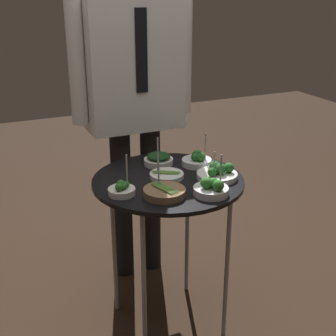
{
  "coord_description": "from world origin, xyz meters",
  "views": [
    {
      "loc": [
        -0.77,
        -1.7,
        1.55
      ],
      "look_at": [
        0.0,
        0.0,
        0.81
      ],
      "focal_mm": 50.0,
      "sensor_mm": 36.0,
      "label": 1
    }
  ],
  "objects_px": {
    "bowl_broccoli_near_rim": "(197,160)",
    "bowl_broccoli_front_right": "(122,189)",
    "waiter_figure": "(133,81)",
    "bowl_asparagus_mid_left": "(164,192)",
    "bowl_spinach_back_right": "(159,160)",
    "bowl_broccoli_front_left": "(217,173)",
    "bowl_asparagus_front_center": "(166,175)",
    "serving_cart": "(168,191)",
    "bowl_broccoli_mid_right": "(211,188)"
  },
  "relations": [
    {
      "from": "bowl_broccoli_near_rim",
      "to": "bowl_broccoli_front_right",
      "type": "xyz_separation_m",
      "value": [
        -0.42,
        -0.16,
        -0.0
      ]
    },
    {
      "from": "bowl_asparagus_front_center",
      "to": "bowl_broccoli_front_left",
      "type": "relative_size",
      "value": 1.0
    },
    {
      "from": "bowl_spinach_back_right",
      "to": "bowl_broccoli_front_left",
      "type": "bearing_deg",
      "value": -56.59
    },
    {
      "from": "bowl_broccoli_near_rim",
      "to": "bowl_spinach_back_right",
      "type": "distance_m",
      "value": 0.18
    },
    {
      "from": "bowl_broccoli_mid_right",
      "to": "serving_cart",
      "type": "bearing_deg",
      "value": 111.77
    },
    {
      "from": "bowl_asparagus_mid_left",
      "to": "bowl_broccoli_front_left",
      "type": "height_order",
      "value": "bowl_broccoli_front_left"
    },
    {
      "from": "bowl_spinach_back_right",
      "to": "waiter_figure",
      "type": "bearing_deg",
      "value": 89.33
    },
    {
      "from": "bowl_broccoli_mid_right",
      "to": "bowl_broccoli_front_right",
      "type": "xyz_separation_m",
      "value": [
        -0.32,
        0.15,
        -0.01
      ]
    },
    {
      "from": "bowl_broccoli_near_rim",
      "to": "bowl_broccoli_front_left",
      "type": "height_order",
      "value": "bowl_broccoli_near_rim"
    },
    {
      "from": "bowl_broccoli_front_right",
      "to": "bowl_asparagus_front_center",
      "type": "xyz_separation_m",
      "value": [
        0.23,
        0.09,
        -0.01
      ]
    },
    {
      "from": "serving_cart",
      "to": "bowl_broccoli_front_right",
      "type": "relative_size",
      "value": 4.74
    },
    {
      "from": "serving_cart",
      "to": "bowl_broccoli_front_right",
      "type": "distance_m",
      "value": 0.26
    },
    {
      "from": "bowl_asparagus_front_center",
      "to": "serving_cart",
      "type": "bearing_deg",
      "value": -77.28
    },
    {
      "from": "bowl_broccoli_front_right",
      "to": "bowl_asparagus_mid_left",
      "type": "xyz_separation_m",
      "value": [
        0.15,
        -0.08,
        -0.01
      ]
    },
    {
      "from": "bowl_broccoli_near_rim",
      "to": "bowl_broccoli_front_left",
      "type": "distance_m",
      "value": 0.17
    },
    {
      "from": "bowl_broccoli_mid_right",
      "to": "bowl_broccoli_front_right",
      "type": "height_order",
      "value": "bowl_broccoli_mid_right"
    },
    {
      "from": "serving_cart",
      "to": "waiter_figure",
      "type": "height_order",
      "value": "waiter_figure"
    },
    {
      "from": "bowl_spinach_back_right",
      "to": "bowl_asparagus_front_center",
      "type": "distance_m",
      "value": 0.16
    },
    {
      "from": "bowl_broccoli_mid_right",
      "to": "bowl_broccoli_front_left",
      "type": "distance_m",
      "value": 0.18
    },
    {
      "from": "serving_cart",
      "to": "bowl_asparagus_mid_left",
      "type": "distance_m",
      "value": 0.19
    },
    {
      "from": "serving_cart",
      "to": "bowl_broccoli_front_left",
      "type": "relative_size",
      "value": 4.3
    },
    {
      "from": "bowl_broccoli_near_rim",
      "to": "waiter_figure",
      "type": "height_order",
      "value": "waiter_figure"
    },
    {
      "from": "bowl_spinach_back_right",
      "to": "bowl_asparagus_front_center",
      "type": "bearing_deg",
      "value": -101.69
    },
    {
      "from": "bowl_broccoli_near_rim",
      "to": "bowl_asparagus_mid_left",
      "type": "distance_m",
      "value": 0.37
    },
    {
      "from": "bowl_broccoli_near_rim",
      "to": "bowl_asparagus_front_center",
      "type": "distance_m",
      "value": 0.21
    },
    {
      "from": "bowl_asparagus_front_center",
      "to": "bowl_broccoli_front_left",
      "type": "bearing_deg",
      "value": -25.76
    },
    {
      "from": "bowl_broccoli_front_right",
      "to": "waiter_figure",
      "type": "height_order",
      "value": "waiter_figure"
    },
    {
      "from": "bowl_spinach_back_right",
      "to": "bowl_broccoli_front_left",
      "type": "relative_size",
      "value": 0.77
    },
    {
      "from": "bowl_broccoli_mid_right",
      "to": "bowl_asparagus_front_center",
      "type": "relative_size",
      "value": 0.94
    },
    {
      "from": "bowl_broccoli_near_rim",
      "to": "bowl_spinach_back_right",
      "type": "bearing_deg",
      "value": 152.67
    },
    {
      "from": "bowl_broccoli_front_left",
      "to": "bowl_broccoli_near_rim",
      "type": "bearing_deg",
      "value": 92.97
    },
    {
      "from": "waiter_figure",
      "to": "bowl_broccoli_front_right",
      "type": "bearing_deg",
      "value": -115.32
    },
    {
      "from": "serving_cart",
      "to": "bowl_spinach_back_right",
      "type": "relative_size",
      "value": 5.61
    },
    {
      "from": "bowl_asparagus_mid_left",
      "to": "bowl_broccoli_front_left",
      "type": "xyz_separation_m",
      "value": [
        0.28,
        0.07,
        0.01
      ]
    },
    {
      "from": "serving_cart",
      "to": "bowl_asparagus_front_center",
      "type": "distance_m",
      "value": 0.07
    },
    {
      "from": "bowl_broccoli_near_rim",
      "to": "bowl_broccoli_mid_right",
      "type": "xyz_separation_m",
      "value": [
        -0.1,
        -0.31,
        0.0
      ]
    },
    {
      "from": "bowl_broccoli_front_left",
      "to": "waiter_figure",
      "type": "bearing_deg",
      "value": 105.89
    },
    {
      "from": "bowl_broccoli_mid_right",
      "to": "bowl_spinach_back_right",
      "type": "height_order",
      "value": "bowl_broccoli_mid_right"
    },
    {
      "from": "bowl_broccoli_mid_right",
      "to": "waiter_figure",
      "type": "distance_m",
      "value": 0.78
    },
    {
      "from": "serving_cart",
      "to": "bowl_broccoli_mid_right",
      "type": "bearing_deg",
      "value": -68.23
    },
    {
      "from": "bowl_broccoli_mid_right",
      "to": "bowl_asparagus_mid_left",
      "type": "height_order",
      "value": "bowl_broccoli_mid_right"
    },
    {
      "from": "bowl_asparagus_mid_left",
      "to": "waiter_figure",
      "type": "distance_m",
      "value": 0.73
    },
    {
      "from": "bowl_asparagus_front_center",
      "to": "waiter_figure",
      "type": "distance_m",
      "value": 0.58
    },
    {
      "from": "serving_cart",
      "to": "waiter_figure",
      "type": "xyz_separation_m",
      "value": [
        0.03,
        0.5,
        0.39
      ]
    },
    {
      "from": "bowl_spinach_back_right",
      "to": "bowl_broccoli_mid_right",
      "type": "bearing_deg",
      "value": -81.43
    },
    {
      "from": "bowl_broccoli_mid_right",
      "to": "bowl_broccoli_front_right",
      "type": "relative_size",
      "value": 1.03
    },
    {
      "from": "bowl_asparagus_front_center",
      "to": "waiter_figure",
      "type": "height_order",
      "value": "waiter_figure"
    },
    {
      "from": "bowl_broccoli_near_rim",
      "to": "bowl_asparagus_front_center",
      "type": "xyz_separation_m",
      "value": [
        -0.19,
        -0.08,
        -0.01
      ]
    },
    {
      "from": "bowl_broccoli_near_rim",
      "to": "bowl_broccoli_mid_right",
      "type": "relative_size",
      "value": 0.93
    },
    {
      "from": "bowl_broccoli_near_rim",
      "to": "bowl_spinach_back_right",
      "type": "xyz_separation_m",
      "value": [
        -0.16,
        0.08,
        -0.0
      ]
    }
  ]
}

